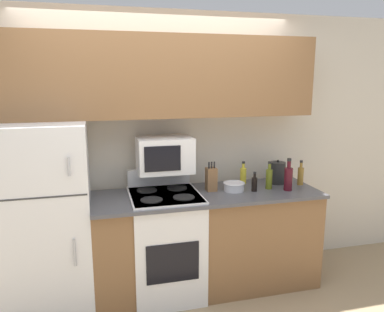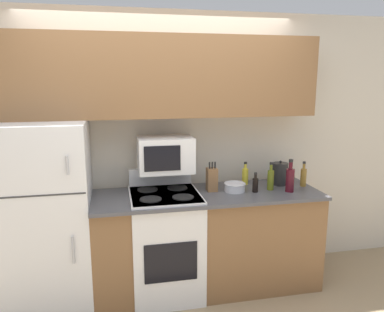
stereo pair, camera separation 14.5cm
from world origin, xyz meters
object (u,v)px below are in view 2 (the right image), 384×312
Objects in this scene: bottle_soy_sauce at (255,184)px; kettle at (280,174)px; bottle_olive_oil at (271,179)px; stove at (165,242)px; bottle_cooking_spray at (245,176)px; knife_block at (212,179)px; bowl at (235,187)px; refrigerator at (48,216)px; bottle_vinegar at (303,177)px; bottle_wine_red at (290,179)px; microwave at (165,154)px.

bottle_soy_sauce is 0.76× the size of kettle.
bottle_olive_oil is 1.10× the size of kettle.
stove is 0.96m from bottle_soy_sauce.
knife_block is at bearing -158.84° from bottle_cooking_spray.
bottle_olive_oil is at bearing -1.32° from stove.
bottle_olive_oil is at bearing -3.77° from bowl.
refrigerator is at bearing 176.93° from bottle_soy_sauce.
bottle_vinegar is (1.34, 0.02, 0.53)m from stove.
refrigerator reaches higher than bottle_cooking_spray.
bottle_cooking_spray reaches higher than stove.
stove is at bearing 179.96° from bowl.
bottle_wine_red is 1.27× the size of kettle.
kettle is (0.01, 0.24, -0.01)m from bottle_wine_red.
bowl is (0.64, -0.00, 0.48)m from stove.
microwave is 1.88× the size of bottle_olive_oil.
bowl is (0.61, -0.14, -0.30)m from microwave.
bottle_wine_red reaches higher than stove.
microwave is at bearing 170.18° from bottle_olive_oil.
stove is 6.13× the size of bottle_soy_sauce.
kettle is at bearing 42.65° from bottle_olive_oil.
bowl is (0.20, -0.06, -0.07)m from knife_block.
stove is 5.02× the size of bottle_cooking_spray.
bottle_vinegar is at bearing 1.04° from stove.
bottle_vinegar is (0.69, 0.02, 0.05)m from bowl.
stove is 2.26× the size of microwave.
bowl is at bearing 160.99° from bottle_soy_sauce.
bottle_wine_red is 1.67× the size of bottle_soy_sauce.
bottle_wine_red is at bearing -13.96° from knife_block.
bowl is 0.66× the size of bottle_wine_red.
refrigerator is 6.75× the size of kettle.
bottle_wine_red is at bearing -13.01° from microwave.
bottle_vinegar is (2.32, -0.01, 0.22)m from refrigerator.
bottle_olive_oil is at bearing -9.82° from microwave.
refrigerator is 8.04× the size of bowl.
bottle_olive_oil reaches higher than bottle_soy_sauce.
bottle_soy_sauce is (1.80, -0.10, 0.20)m from refrigerator.
knife_block is at bearing 163.61° from bowl.
refrigerator reaches higher than bottle_wine_red.
bottle_vinegar is 0.92× the size of bottle_olive_oil.
bottle_vinegar is at bearing 33.38° from bottle_wine_red.
bowl is at bearing -1.29° from refrigerator.
bottle_olive_oil is (0.95, -0.16, -0.24)m from microwave.
microwave is at bearing 179.21° from kettle.
bottle_soy_sauce is at bearing -166.92° from bottle_olive_oil.
stove is 3.68× the size of bottle_wine_red.
bottle_cooking_spray is at bearing 161.05° from bottle_vinegar.
kettle is at bearing 14.27° from bowl.
microwave is 1.15m from bottle_wine_red.
microwave reaches higher than knife_block.
refrigerator is at bearing 178.71° from bowl.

